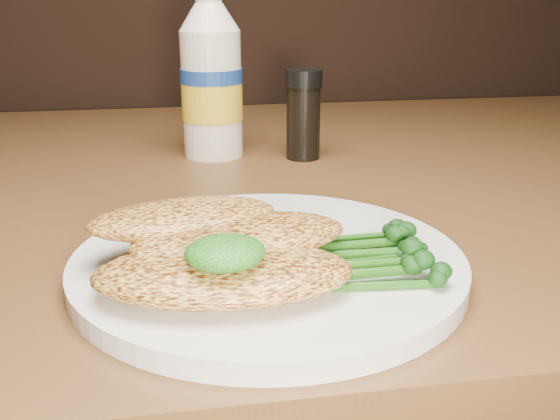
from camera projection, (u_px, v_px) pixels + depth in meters
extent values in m
cylinder|color=white|center=(268.00, 263.00, 0.44)|extent=(0.27, 0.27, 0.01)
ellipsoid|color=gold|center=(223.00, 273.00, 0.38)|extent=(0.16, 0.10, 0.02)
ellipsoid|color=gold|center=(240.00, 237.00, 0.41)|extent=(0.15, 0.09, 0.02)
ellipsoid|color=gold|center=(183.00, 218.00, 0.43)|extent=(0.14, 0.09, 0.02)
ellipsoid|color=#0F3508|center=(225.00, 253.00, 0.36)|extent=(0.05, 0.05, 0.02)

